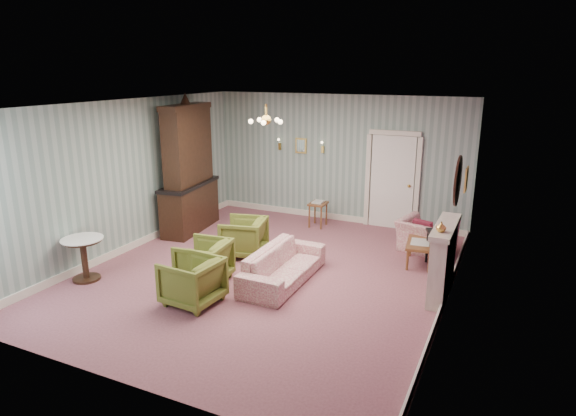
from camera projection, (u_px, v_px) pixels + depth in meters
The scene contains 27 objects.
floor at pixel (268, 273), 8.65m from camera, with size 7.00×7.00×0.00m, color #955663.
ceiling at pixel (266, 104), 7.86m from camera, with size 7.00×7.00×0.00m, color white.
wall_back at pixel (337, 159), 11.30m from camera, with size 6.00×6.00×0.00m, color gray.
wall_front at pixel (114, 265), 5.20m from camera, with size 6.00×6.00×0.00m, color gray.
wall_left at pixel (128, 176), 9.48m from camera, with size 7.00×7.00×0.00m, color gray.
wall_right at pixel (454, 214), 7.03m from camera, with size 7.00×7.00×0.00m, color gray.
wall_right_floral at pixel (453, 214), 7.04m from camera, with size 7.00×7.00×0.00m, color #BE5F8D.
door at pixel (392, 180), 10.84m from camera, with size 1.12×0.12×2.16m, color white, non-canonical shape.
olive_chair_a at pixel (192, 279), 7.43m from camera, with size 0.77×0.72×0.79m, color olive.
olive_chair_b at pixel (204, 259), 8.18m from camera, with size 0.77×0.72×0.79m, color olive.
olive_chair_c at pixel (244, 235), 9.37m from camera, with size 0.78×0.73×0.80m, color olive.
sofa_chintz at pixel (283, 260), 8.21m from camera, with size 1.97×0.57×0.77m, color #A8435D.
wingback_chair at pixel (427, 231), 9.54m from camera, with size 0.99×0.64×0.86m, color #A8435D.
dresser at pixel (188, 165), 10.58m from camera, with size 0.60×1.74×2.90m, color black, non-canonical shape.
fireplace at pixel (443, 260), 7.67m from camera, with size 0.30×1.40×1.16m, color beige, non-canonical shape.
mantel_vase at pixel (441, 227), 7.15m from camera, with size 0.15×0.15×0.15m, color gold.
oval_mirror at pixel (457, 181), 7.29m from camera, with size 0.04×0.76×0.84m, color white, non-canonical shape.
framed_print at pixel (466, 179), 8.53m from camera, with size 0.04×0.34×0.42m, color gold, non-canonical shape.
coffee_table at pixel (419, 253), 8.98m from camera, with size 0.46×0.83×0.43m, color brown, non-canonical shape.
side_table_black at pixel (439, 249), 8.83m from camera, with size 0.44×0.44×0.66m, color black, non-canonical shape.
pedestal_table at pixel (84, 259), 8.27m from camera, with size 0.68×0.68×0.74m, color black, non-canonical shape.
nesting_table at pixel (318, 213), 11.12m from camera, with size 0.36×0.46×0.60m, color brown, non-canonical shape.
gilt_mirror_back at pixel (301, 146), 11.57m from camera, with size 0.28×0.06×0.36m, color gold, non-canonical shape.
sconce_left at pixel (279, 144), 11.77m from camera, with size 0.16×0.12×0.30m, color gold, non-canonical shape.
sconce_right at pixel (322, 147), 11.33m from camera, with size 0.16×0.12×0.30m, color gold, non-canonical shape.
chandelier at pixel (266, 121), 7.93m from camera, with size 0.56×0.56×0.36m, color gold, non-canonical shape.
burgundy_cushion at pixel (423, 230), 9.41m from camera, with size 0.38×0.10×0.38m, color maroon.
Camera 1 is at (3.71, -7.11, 3.45)m, focal length 30.83 mm.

